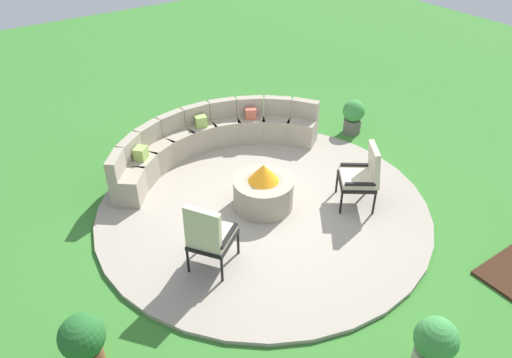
# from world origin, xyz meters

# --- Properties ---
(ground_plane) EXTENTS (24.00, 24.00, 0.00)m
(ground_plane) POSITION_xyz_m (0.00, 0.00, 0.00)
(ground_plane) COLOR #387A2D
(patio_circle) EXTENTS (5.18, 5.18, 0.06)m
(patio_circle) POSITION_xyz_m (0.00, 0.00, 0.03)
(patio_circle) COLOR #9E9384
(patio_circle) RESTS_ON ground_plane
(fire_pit) EXTENTS (0.93, 0.93, 0.76)m
(fire_pit) POSITION_xyz_m (0.00, 0.00, 0.36)
(fire_pit) COLOR #9E937F
(fire_pit) RESTS_ON patio_circle
(curved_stone_bench) EXTENTS (4.06, 1.49, 0.80)m
(curved_stone_bench) POSITION_xyz_m (0.07, 1.79, 0.38)
(curved_stone_bench) COLOR #9E937F
(curved_stone_bench) RESTS_ON patio_circle
(lounge_chair_front_left) EXTENTS (0.78, 0.78, 1.12)m
(lounge_chair_front_left) POSITION_xyz_m (-1.36, -0.71, 0.62)
(lounge_chair_front_left) COLOR black
(lounge_chair_front_left) RESTS_ON patio_circle
(lounge_chair_front_right) EXTENTS (0.78, 0.81, 1.02)m
(lounge_chair_front_right) POSITION_xyz_m (1.29, -0.80, 0.60)
(lounge_chair_front_right) COLOR black
(lounge_chair_front_right) RESTS_ON patio_circle
(potted_plant_0) EXTENTS (0.50, 0.50, 0.71)m
(potted_plant_0) POSITION_xyz_m (-3.20, -1.20, 0.39)
(potted_plant_0) COLOR brown
(potted_plant_0) RESTS_ON ground_plane
(potted_plant_1) EXTENTS (0.43, 0.43, 0.69)m
(potted_plant_1) POSITION_xyz_m (2.89, 1.03, 0.37)
(potted_plant_1) COLOR #605B56
(potted_plant_1) RESTS_ON ground_plane
(potted_plant_2) EXTENTS (0.47, 0.47, 0.73)m
(potted_plant_2) POSITION_xyz_m (-0.17, -3.35, 0.39)
(potted_plant_2) COLOR #A89E8E
(potted_plant_2) RESTS_ON ground_plane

